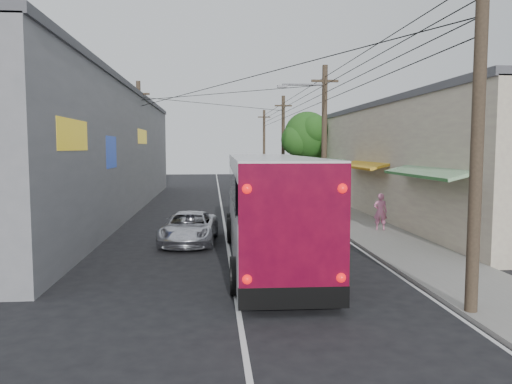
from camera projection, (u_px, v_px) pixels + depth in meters
ground at (236, 296)px, 12.77m from camera, size 120.00×120.00×0.00m
sidewalk at (319, 204)px, 33.17m from camera, size 3.00×80.00×0.12m
building_right at (376, 157)px, 35.28m from camera, size 7.09×40.00×6.25m
building_left at (78, 150)px, 29.56m from camera, size 7.20×36.00×7.25m
utility_poles at (268, 143)px, 32.84m from camera, size 11.80×45.28×8.00m
street_tree at (308, 137)px, 38.77m from camera, size 4.40×4.00×6.60m
coach_bus at (269, 206)px, 17.06m from camera, size 2.99×12.19×3.50m
jeepney at (189, 228)px, 19.79m from camera, size 2.37×4.59×1.24m
parked_suv at (312, 207)px, 26.00m from camera, size 2.21×5.03×1.44m
parked_car_mid at (279, 194)px, 32.87m from camera, size 2.22×4.75×1.57m
parked_car_far at (263, 184)px, 43.54m from camera, size 1.56×4.20×1.37m
pedestrian_near at (380, 212)px, 22.28m from camera, size 0.70×0.57×1.65m
pedestrian_far at (324, 200)px, 26.73m from camera, size 1.01×0.87×1.80m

